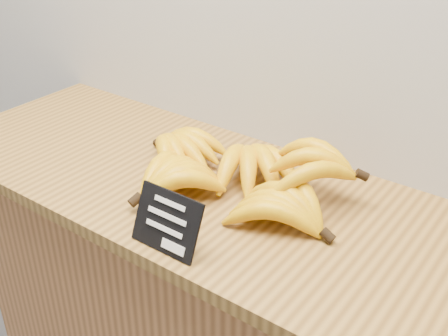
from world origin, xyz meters
TOP-DOWN VIEW (x-y plane):
  - counter_top at (0.09, 2.75)m, footprint 1.57×0.54m
  - chalkboard_sign at (0.08, 2.53)m, footprint 0.14×0.05m
  - banana_pile at (0.07, 2.77)m, footprint 0.53×0.39m

SIDE VIEW (x-z plane):
  - counter_top at x=0.09m, z-range 0.90..0.93m
  - banana_pile at x=0.07m, z-range 0.91..1.03m
  - chalkboard_sign at x=0.08m, z-range 0.93..1.04m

